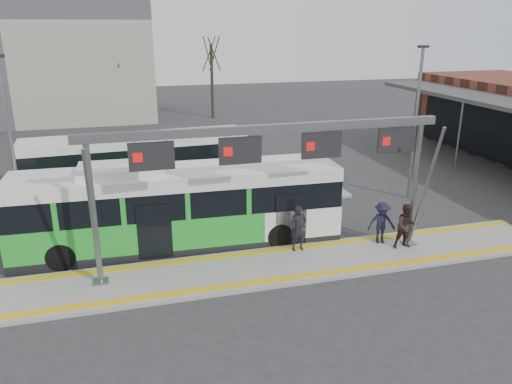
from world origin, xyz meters
TOP-DOWN VIEW (x-y plane):
  - ground at (0.00, 0.00)m, footprint 120.00×120.00m
  - platform_main at (0.00, 0.00)m, footprint 22.00×3.00m
  - platform_second at (-4.00, 8.00)m, footprint 20.00×3.00m
  - tactile_main at (0.00, 0.00)m, footprint 22.00×2.65m
  - tactile_second at (-4.00, 9.15)m, footprint 20.00×0.35m
  - gantry at (-0.35, 0.25)m, footprint 13.00×1.68m
  - apartment_block at (-14.00, 36.00)m, footprint 24.50×12.50m
  - hero_bus at (-3.42, 3.01)m, footprint 12.91×3.16m
  - bg_bus_green at (-4.66, 11.12)m, footprint 11.97×3.17m
  - passenger_a at (0.97, 0.98)m, footprint 0.70×0.49m
  - passenger_b at (5.13, 0.04)m, footprint 0.93×0.75m
  - passenger_c at (4.44, 0.73)m, footprint 1.23×0.86m
  - tree_left at (-4.96, 30.82)m, footprint 1.40×1.40m
  - tree_mid at (3.43, 31.81)m, footprint 1.40×1.40m
  - lamp_west at (-9.53, 4.77)m, footprint 0.50×0.25m
  - lamp_east at (8.80, 5.70)m, footprint 0.50×0.25m

SIDE VIEW (x-z plane):
  - ground at x=0.00m, z-range 0.00..0.00m
  - platform_main at x=0.00m, z-range 0.00..0.15m
  - platform_second at x=-4.00m, z-range 0.00..0.15m
  - tactile_main at x=0.00m, z-range 0.15..0.17m
  - tactile_second at x=-4.00m, z-range 0.15..0.17m
  - passenger_c at x=4.44m, z-range 0.15..1.89m
  - passenger_b at x=5.13m, z-range 0.15..1.97m
  - passenger_a at x=0.97m, z-range 0.15..1.97m
  - bg_bus_green at x=-4.66m, z-range -0.02..2.95m
  - hero_bus at x=-3.42m, z-range -0.15..3.38m
  - lamp_west at x=-9.53m, z-range 0.24..7.81m
  - lamp_east at x=8.80m, z-range 0.24..7.92m
  - gantry at x=-0.35m, z-range 1.70..6.90m
  - tree_mid at x=3.43m, z-range 2.03..9.89m
  - tree_left at x=-4.96m, z-range 2.33..11.37m
  - apartment_block at x=-14.00m, z-range 0.01..18.41m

